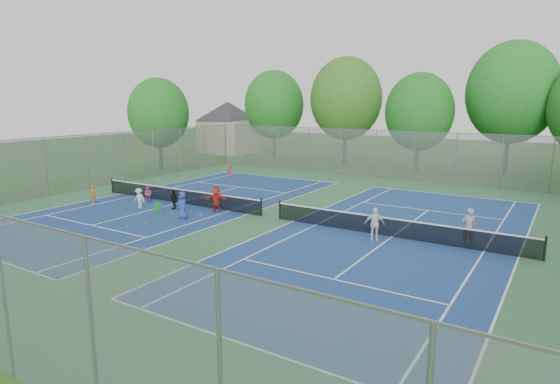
# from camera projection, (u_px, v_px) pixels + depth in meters

# --- Properties ---
(ground) EXTENTS (120.00, 120.00, 0.00)m
(ground) POSITION_uv_depth(u_px,v_px,m) (270.00, 218.00, 26.10)
(ground) COLOR #2A561B
(ground) RESTS_ON ground
(court_pad) EXTENTS (32.00, 32.00, 0.01)m
(court_pad) POSITION_uv_depth(u_px,v_px,m) (270.00, 218.00, 26.10)
(court_pad) COLOR #30663F
(court_pad) RESTS_ON ground
(court_left) EXTENTS (10.97, 23.77, 0.01)m
(court_left) POSITION_uv_depth(u_px,v_px,m) (179.00, 203.00, 29.76)
(court_left) COLOR navy
(court_left) RESTS_ON court_pad
(court_right) EXTENTS (10.97, 23.77, 0.01)m
(court_right) POSITION_uv_depth(u_px,v_px,m) (392.00, 237.00, 22.44)
(court_right) COLOR navy
(court_right) RESTS_ON court_pad
(net_left) EXTENTS (12.87, 0.10, 0.91)m
(net_left) POSITION_uv_depth(u_px,v_px,m) (178.00, 196.00, 29.68)
(net_left) COLOR black
(net_left) RESTS_ON ground
(net_right) EXTENTS (12.87, 0.10, 0.91)m
(net_right) POSITION_uv_depth(u_px,v_px,m) (392.00, 228.00, 22.35)
(net_right) COLOR black
(net_right) RESTS_ON ground
(fence_north) EXTENTS (32.00, 0.10, 4.00)m
(fence_north) POSITION_uv_depth(u_px,v_px,m) (376.00, 154.00, 38.99)
(fence_north) COLOR gray
(fence_north) RESTS_ON ground
(fence_west) EXTENTS (0.10, 32.00, 4.00)m
(fence_west) POSITION_uv_depth(u_px,v_px,m) (87.00, 162.00, 34.08)
(fence_west) COLOR gray
(fence_west) RESTS_ON ground
(house) EXTENTS (11.03, 11.03, 7.30)m
(house) POSITION_uv_depth(u_px,v_px,m) (228.00, 118.00, 56.70)
(house) COLOR #B7A88C
(house) RESTS_ON ground
(tree_nw) EXTENTS (6.40, 6.40, 9.58)m
(tree_nw) POSITION_uv_depth(u_px,v_px,m) (274.00, 105.00, 50.53)
(tree_nw) COLOR #443326
(tree_nw) RESTS_ON ground
(tree_nl) EXTENTS (7.20, 7.20, 10.69)m
(tree_nl) POSITION_uv_depth(u_px,v_px,m) (346.00, 99.00, 47.05)
(tree_nl) COLOR #443326
(tree_nl) RESTS_ON ground
(tree_nc) EXTENTS (6.00, 6.00, 8.85)m
(tree_nc) POSITION_uv_depth(u_px,v_px,m) (419.00, 112.00, 41.43)
(tree_nc) COLOR #443326
(tree_nc) RESTS_ON ground
(tree_nr) EXTENTS (7.60, 7.60, 11.42)m
(tree_nr) POSITION_uv_depth(u_px,v_px,m) (512.00, 93.00, 39.93)
(tree_nr) COLOR #443326
(tree_nr) RESTS_ON ground
(tree_side_w) EXTENTS (5.60, 5.60, 8.47)m
(tree_side_w) POSITION_uv_depth(u_px,v_px,m) (159.00, 113.00, 43.31)
(tree_side_w) COLOR #443326
(tree_side_w) RESTS_ON ground
(ball_crate) EXTENTS (0.36, 0.36, 0.26)m
(ball_crate) POSITION_uv_depth(u_px,v_px,m) (181.00, 202.00, 29.41)
(ball_crate) COLOR blue
(ball_crate) RESTS_ON ground
(ball_hopper) EXTENTS (0.34, 0.34, 0.58)m
(ball_hopper) POSITION_uv_depth(u_px,v_px,m) (158.00, 208.00, 27.24)
(ball_hopper) COLOR green
(ball_hopper) RESTS_ON ground
(student_a) EXTENTS (0.53, 0.43, 1.24)m
(student_a) POSITION_uv_depth(u_px,v_px,m) (92.00, 194.00, 29.38)
(student_a) COLOR #DB6014
(student_a) RESTS_ON ground
(student_b) EXTENTS (0.59, 0.51, 1.03)m
(student_b) POSITION_uv_depth(u_px,v_px,m) (148.00, 194.00, 30.02)
(student_b) COLOR #D2517B
(student_b) RESTS_ON ground
(student_c) EXTENTS (0.86, 0.58, 1.23)m
(student_c) POSITION_uv_depth(u_px,v_px,m) (139.00, 198.00, 28.27)
(student_c) COLOR silver
(student_c) RESTS_ON ground
(student_d) EXTENTS (0.75, 0.44, 1.20)m
(student_d) POSITION_uv_depth(u_px,v_px,m) (174.00, 200.00, 27.99)
(student_d) COLOR black
(student_d) RESTS_ON ground
(student_e) EXTENTS (0.89, 0.76, 1.54)m
(student_e) POSITION_uv_depth(u_px,v_px,m) (182.00, 205.00, 25.73)
(student_e) COLOR #273D91
(student_e) RESTS_ON ground
(student_f) EXTENTS (1.50, 0.86, 1.55)m
(student_f) POSITION_uv_depth(u_px,v_px,m) (216.00, 199.00, 27.23)
(student_f) COLOR red
(student_f) RESTS_ON ground
(child_far_baseline) EXTENTS (0.77, 0.60, 1.05)m
(child_far_baseline) POSITION_uv_depth(u_px,v_px,m) (230.00, 171.00, 39.50)
(child_far_baseline) COLOR red
(child_far_baseline) RESTS_ON ground
(instructor) EXTENTS (0.76, 0.68, 1.75)m
(instructor) POSITION_uv_depth(u_px,v_px,m) (468.00, 227.00, 20.98)
(instructor) COLOR gray
(instructor) RESTS_ON ground
(teen_court_b) EXTENTS (1.00, 0.79, 1.58)m
(teen_court_b) POSITION_uv_depth(u_px,v_px,m) (375.00, 224.00, 21.82)
(teen_court_b) COLOR silver
(teen_court_b) RESTS_ON ground
(tennis_ball_0) EXTENTS (0.07, 0.07, 0.07)m
(tennis_ball_0) POSITION_uv_depth(u_px,v_px,m) (146.00, 203.00, 29.68)
(tennis_ball_0) COLOR gold
(tennis_ball_0) RESTS_ON ground
(tennis_ball_1) EXTENTS (0.07, 0.07, 0.07)m
(tennis_ball_1) POSITION_uv_depth(u_px,v_px,m) (90.00, 208.00, 28.25)
(tennis_ball_1) COLOR #AFC22D
(tennis_ball_1) RESTS_ON ground
(tennis_ball_2) EXTENTS (0.07, 0.07, 0.07)m
(tennis_ball_2) POSITION_uv_depth(u_px,v_px,m) (133.00, 215.00, 26.68)
(tennis_ball_2) COLOR #BED932
(tennis_ball_2) RESTS_ON ground
(tennis_ball_3) EXTENTS (0.07, 0.07, 0.07)m
(tennis_ball_3) POSITION_uv_depth(u_px,v_px,m) (146.00, 224.00, 24.69)
(tennis_ball_3) COLOR #D0E735
(tennis_ball_3) RESTS_ON ground
(tennis_ball_4) EXTENTS (0.07, 0.07, 0.07)m
(tennis_ball_4) POSITION_uv_depth(u_px,v_px,m) (155.00, 236.00, 22.58)
(tennis_ball_4) COLOR #D0EC37
(tennis_ball_4) RESTS_ON ground
(tennis_ball_5) EXTENTS (0.07, 0.07, 0.07)m
(tennis_ball_5) POSITION_uv_depth(u_px,v_px,m) (172.00, 214.00, 26.92)
(tennis_ball_5) COLOR #B5D431
(tennis_ball_5) RESTS_ON ground
(tennis_ball_6) EXTENTS (0.07, 0.07, 0.07)m
(tennis_ball_6) POSITION_uv_depth(u_px,v_px,m) (128.00, 227.00, 24.04)
(tennis_ball_6) COLOR #B0C42D
(tennis_ball_6) RESTS_ON ground
(tennis_ball_7) EXTENTS (0.07, 0.07, 0.07)m
(tennis_ball_7) POSITION_uv_depth(u_px,v_px,m) (200.00, 215.00, 26.52)
(tennis_ball_7) COLOR yellow
(tennis_ball_7) RESTS_ON ground
(tennis_ball_8) EXTENTS (0.07, 0.07, 0.07)m
(tennis_ball_8) POSITION_uv_depth(u_px,v_px,m) (147.00, 237.00, 22.34)
(tennis_ball_8) COLOR #C5D832
(tennis_ball_8) RESTS_ON ground
(tennis_ball_9) EXTENTS (0.07, 0.07, 0.07)m
(tennis_ball_9) POSITION_uv_depth(u_px,v_px,m) (44.00, 214.00, 26.80)
(tennis_ball_9) COLOR #ACCB2F
(tennis_ball_9) RESTS_ON ground
(tennis_ball_10) EXTENTS (0.07, 0.07, 0.07)m
(tennis_ball_10) POSITION_uv_depth(u_px,v_px,m) (191.00, 212.00, 27.30)
(tennis_ball_10) COLOR yellow
(tennis_ball_10) RESTS_ON ground
(tennis_ball_11) EXTENTS (0.07, 0.07, 0.07)m
(tennis_ball_11) POSITION_uv_depth(u_px,v_px,m) (52.00, 214.00, 26.91)
(tennis_ball_11) COLOR gold
(tennis_ball_11) RESTS_ON ground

